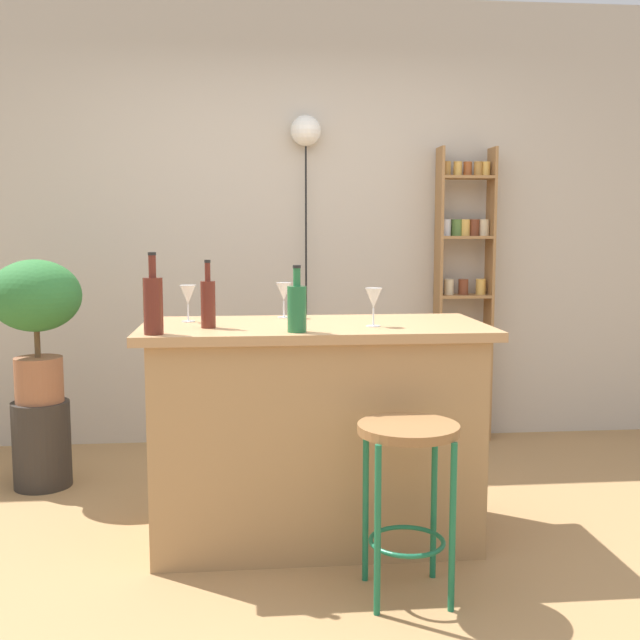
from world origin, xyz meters
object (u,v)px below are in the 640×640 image
Objects in this scene: pendant_globe_light at (306,137)px; potted_plant at (36,310)px; bottle_spirits_clear at (208,302)px; bottle_olive_oil at (153,304)px; bar_stool at (408,466)px; plant_stool at (42,444)px; bottle_soda_blue at (297,307)px; wine_glass_left at (374,299)px; wine_glass_right at (284,293)px; spice_shelf at (464,291)px; wine_glass_center at (188,296)px.

potted_plant is at bearing -153.26° from pendant_globe_light.
bottle_spirits_clear is (0.93, -0.89, 0.11)m from potted_plant.
bar_stool is at bearing -19.14° from bottle_olive_oil.
plant_stool is 1.53m from bottle_spirits_clear.
potted_plant is at bearing 140.92° from bottle_soda_blue.
bar_stool is 4.01× the size of wine_glass_left.
spice_shelf is at bearing 45.46° from wine_glass_right.
bottle_soda_blue is at bearing -39.08° from potted_plant.
bottle_olive_oil reaches higher than bottle_soda_blue.
plant_stool is 2.81× the size of wine_glass_center.
bottle_soda_blue is at bearing 1.32° from bottle_olive_oil.
pendant_globe_light reaches higher than bottle_spirits_clear.
bar_stool is at bearing -84.15° from wine_glass_left.
plant_stool is 2.37m from pendant_globe_light.
bottle_spirits_clear is 1.73× the size of wine_glass_center.
bottle_olive_oil is 0.56m from bottle_soda_blue.
bottle_soda_blue is at bearing -95.70° from pendant_globe_light.
wine_glass_left is at bearing -17.07° from wine_glass_center.
plant_stool is at bearing 141.70° from wine_glass_center.
bar_stool is 2.29m from spice_shelf.
bottle_olive_oil is at bearing 160.86° from bar_stool.
bottle_olive_oil is at bearing -134.91° from spice_shelf.
spice_shelf is at bearing 15.68° from plant_stool.
potted_plant is 1.30m from bottle_olive_oil.
wine_glass_center is 0.08× the size of pendant_globe_light.
bottle_olive_oil is (-0.20, -0.18, 0.01)m from bottle_spirits_clear.
bottle_spirits_clear is at bearing -134.45° from spice_shelf.
wine_glass_right is at bearing 44.23° from bottle_olive_oil.
bottle_spirits_clear is 0.14× the size of pendant_globe_light.
plant_stool is 0.72m from potted_plant.
bottle_soda_blue is 0.60m from wine_glass_center.
wine_glass_right is at bearing -23.17° from plant_stool.
wine_glass_left reaches higher than bar_stool.
spice_shelf reaches higher than wine_glass_center.
pendant_globe_light is at bearing 95.41° from wine_glass_left.
plant_stool is at bearing -164.32° from spice_shelf.
plant_stool is at bearing -153.26° from pendant_globe_light.
bottle_olive_oil is 1.96× the size of wine_glass_left.
bottle_spirits_clear is at bearing 41.29° from bottle_olive_oil.
bar_stool is 0.35× the size of spice_shelf.
wine_glass_center is at bearing 75.60° from bottle_olive_oil.
spice_shelf is 0.91× the size of pendant_globe_light.
potted_plant reaches higher than wine_glass_left.
bottle_olive_oil is at bearing -169.84° from wine_glass_left.
bar_stool is 0.87× the size of potted_plant.
bar_stool is at bearing -84.49° from pendant_globe_light.
potted_plant is 1.92m from pendant_globe_light.
wine_glass_right reaches higher than plant_stool.
bottle_soda_blue is 0.51m from wine_glass_right.
bar_stool is at bearing -39.68° from potted_plant.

